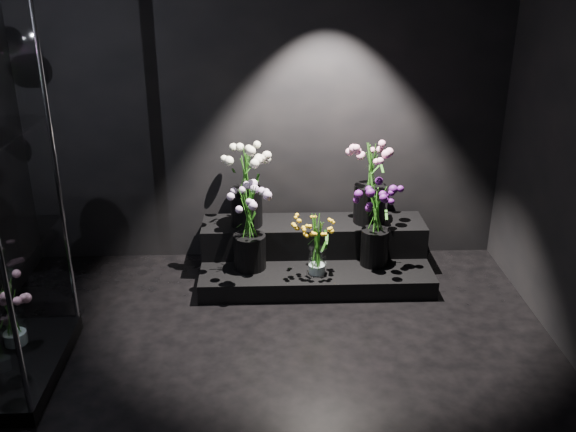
{
  "coord_description": "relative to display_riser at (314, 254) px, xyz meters",
  "views": [
    {
      "loc": [
        -0.0,
        -3.19,
        2.55
      ],
      "look_at": [
        0.16,
        1.2,
        0.7
      ],
      "focal_mm": 40.0,
      "sensor_mm": 36.0,
      "label": 1
    }
  ],
  "objects": [
    {
      "name": "bouquet_case_base_pink",
      "position": [
        -2.08,
        -1.14,
        0.19
      ],
      "size": [
        0.4,
        0.4,
        0.49
      ],
      "rotation": [
        0.0,
        0.0,
        0.24
      ],
      "color": "white",
      "rests_on": "display_case"
    },
    {
      "name": "bouquet_purple",
      "position": [
        0.48,
        -0.17,
        0.36
      ],
      "size": [
        0.4,
        0.4,
        0.67
      ],
      "rotation": [
        0.0,
        0.0,
        0.37
      ],
      "color": "black",
      "rests_on": "display_riser"
    },
    {
      "name": "bouquet_pink_roses",
      "position": [
        0.46,
        0.11,
        0.61
      ],
      "size": [
        0.37,
        0.37,
        0.67
      ],
      "rotation": [
        0.0,
        0.0,
        0.1
      ],
      "color": "black",
      "rests_on": "display_riser"
    },
    {
      "name": "bouquet_cream_roses",
      "position": [
        -0.56,
        0.08,
        0.64
      ],
      "size": [
        0.46,
        0.46,
        0.69
      ],
      "rotation": [
        0.0,
        0.0,
        0.24
      ],
      "color": "black",
      "rests_on": "display_riser"
    },
    {
      "name": "bouquet_lilac",
      "position": [
        -0.53,
        -0.19,
        0.37
      ],
      "size": [
        0.46,
        0.46,
        0.69
      ],
      "rotation": [
        0.0,
        0.0,
        -0.37
      ],
      "color": "black",
      "rests_on": "display_riser"
    },
    {
      "name": "display_riser",
      "position": [
        0.0,
        0.0,
        0.0
      ],
      "size": [
        1.87,
        0.83,
        0.41
      ],
      "color": "black",
      "rests_on": "floor"
    },
    {
      "name": "floor",
      "position": [
        -0.39,
        -1.63,
        -0.17
      ],
      "size": [
        4.0,
        4.0,
        0.0
      ],
      "primitive_type": "plane",
      "color": "black",
      "rests_on": "ground"
    },
    {
      "name": "bouquet_orange_bells",
      "position": [
        -0.0,
        -0.31,
        0.24
      ],
      "size": [
        0.3,
        0.3,
        0.5
      ],
      "rotation": [
        0.0,
        0.0,
        -0.22
      ],
      "color": "white",
      "rests_on": "display_riser"
    },
    {
      "name": "wall_back",
      "position": [
        -0.39,
        0.37,
        1.23
      ],
      "size": [
        4.0,
        0.0,
        4.0
      ],
      "primitive_type": "plane",
      "rotation": [
        1.57,
        0.0,
        0.0
      ],
      "color": "black",
      "rests_on": "floor"
    }
  ]
}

